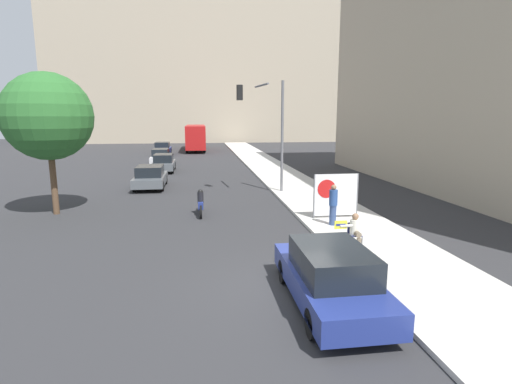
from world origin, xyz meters
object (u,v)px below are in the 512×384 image
at_px(protest_banner, 335,195).
at_px(car_on_road_far_lane, 163,149).
at_px(car_on_road_midblock, 164,163).
at_px(city_bus_on_road, 196,136).
at_px(parked_car_curbside, 330,276).
at_px(jogger_on_sidewalk, 333,205).
at_px(pedestrian_behind, 339,193).
at_px(car_on_road_distant, 161,157).
at_px(motorcycle_on_road, 201,204).
at_px(car_on_road_nearest, 150,177).
at_px(traffic_light_pole, 268,119).
at_px(street_tree_near_curb, 48,117).
at_px(seated_protester, 355,230).

height_order(protest_banner, car_on_road_far_lane, protest_banner).
xyz_separation_m(car_on_road_midblock, city_bus_on_road, (2.52, 21.46, 1.21)).
distance_m(protest_banner, parked_car_curbside, 8.29).
distance_m(jogger_on_sidewalk, pedestrian_behind, 2.60).
bearing_deg(car_on_road_distant, motorcycle_on_road, -80.02).
distance_m(protest_banner, car_on_road_nearest, 13.18).
bearing_deg(traffic_light_pole, car_on_road_midblock, 122.35).
relative_size(city_bus_on_road, street_tree_near_curb, 1.83).
bearing_deg(traffic_light_pole, motorcycle_on_road, -130.38).
relative_size(car_on_road_far_lane, street_tree_near_curb, 0.65).
bearing_deg(car_on_road_distant, seated_protester, -71.94).
xyz_separation_m(seated_protester, car_on_road_far_lane, (-9.54, 37.00, -0.01)).
distance_m(seated_protester, protest_banner, 4.23).
bearing_deg(car_on_road_distant, city_bus_on_road, 78.55).
bearing_deg(street_tree_near_curb, car_on_road_midblock, 75.38).
xyz_separation_m(parked_car_curbside, motorcycle_on_road, (-3.05, 9.70, -0.22)).
distance_m(pedestrian_behind, city_bus_on_road, 38.43).
distance_m(car_on_road_nearest, city_bus_on_road, 29.55).
bearing_deg(car_on_road_nearest, city_bus_on_road, 84.73).
xyz_separation_m(car_on_road_distant, street_tree_near_curb, (-3.06, -19.94, 3.78)).
relative_size(parked_car_curbside, car_on_road_midblock, 1.06).
distance_m(car_on_road_far_lane, city_bus_on_road, 7.40).
bearing_deg(pedestrian_behind, car_on_road_nearest, 45.66).
bearing_deg(parked_car_curbside, car_on_road_far_lane, 100.39).
height_order(protest_banner, car_on_road_distant, protest_banner).
height_order(seated_protester, car_on_road_midblock, car_on_road_midblock).
bearing_deg(jogger_on_sidewalk, seated_protester, 74.57).
bearing_deg(car_on_road_far_lane, car_on_road_nearest, -86.93).
distance_m(parked_car_curbside, car_on_road_far_lane, 41.31).
bearing_deg(traffic_light_pole, city_bus_on_road, 97.75).
xyz_separation_m(traffic_light_pole, parked_car_curbside, (-0.92, -14.36, -3.67)).
xyz_separation_m(car_on_road_nearest, street_tree_near_curb, (-3.60, -6.59, 3.80)).
xyz_separation_m(protest_banner, car_on_road_far_lane, (-10.27, 32.85, -0.40)).
relative_size(traffic_light_pole, motorcycle_on_road, 3.01).
bearing_deg(seated_protester, parked_car_curbside, -107.20).
distance_m(motorcycle_on_road, street_tree_near_curb, 7.93).
relative_size(parked_car_curbside, car_on_road_far_lane, 1.08).
bearing_deg(traffic_light_pole, seated_protester, -83.78).
distance_m(traffic_light_pole, car_on_road_nearest, 8.57).
xyz_separation_m(jogger_on_sidewalk, parked_car_curbside, (-2.32, -6.61, -0.24)).
height_order(traffic_light_pole, parked_car_curbside, traffic_light_pole).
bearing_deg(car_on_road_midblock, jogger_on_sidewalk, -65.95).
xyz_separation_m(pedestrian_behind, street_tree_near_curb, (-13.21, 1.81, 3.55)).
height_order(jogger_on_sidewalk, car_on_road_distant, jogger_on_sidewalk).
distance_m(pedestrian_behind, parked_car_curbside, 9.61).
xyz_separation_m(city_bus_on_road, street_tree_near_curb, (-6.31, -35.99, 2.58)).
bearing_deg(motorcycle_on_road, seated_protester, -49.75).
xyz_separation_m(pedestrian_behind, city_bus_on_road, (-6.90, 37.79, 0.97)).
relative_size(pedestrian_behind, car_on_road_midblock, 0.38).
height_order(protest_banner, car_on_road_nearest, protest_banner).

